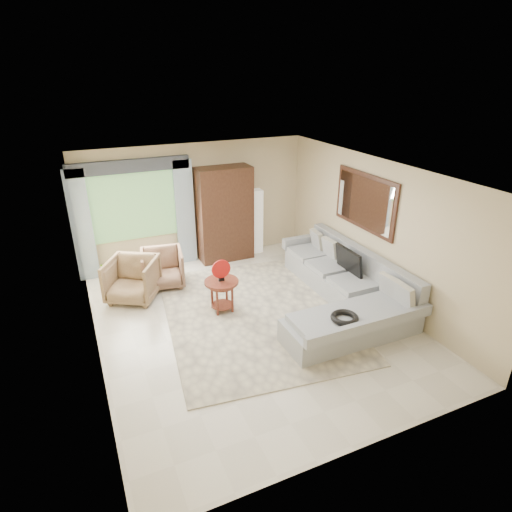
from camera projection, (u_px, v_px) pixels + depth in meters
name	position (u px, v px, depth m)	size (l,w,h in m)	color
ground	(251.00, 321.00, 7.42)	(6.00, 6.00, 0.00)	silver
area_rug	(254.00, 314.00, 7.62)	(3.00, 4.00, 0.02)	beige
sectional_sofa	(344.00, 291.00, 7.82)	(2.30, 3.46, 0.90)	#A2A6AB
tv_screen	(349.00, 261.00, 7.99)	(0.06, 0.74, 0.48)	black
garden_hose	(345.00, 318.00, 6.51)	(0.43, 0.43, 0.09)	black
coffee_table	(222.00, 295.00, 7.61)	(0.61, 0.61, 0.61)	#4E1A14
red_disc	(221.00, 269.00, 7.40)	(0.34, 0.34, 0.03)	#B41512
armchair_left	(132.00, 279.00, 7.98)	(0.86, 0.89, 0.81)	#8E744D
armchair_right	(163.00, 268.00, 8.50)	(0.80, 0.82, 0.75)	brown
potted_plant	(115.00, 269.00, 8.66)	(0.53, 0.46, 0.59)	#999999
armoire	(225.00, 214.00, 9.47)	(1.20, 0.55, 2.10)	black
floor_lamp	(256.00, 221.00, 9.94)	(0.24, 0.24, 1.50)	silver
window	(133.00, 207.00, 8.82)	(1.80, 0.04, 1.40)	#669E59
curtain_left	(82.00, 226.00, 8.45)	(0.40, 0.08, 2.30)	#9EB7CC
curtain_right	(185.00, 213.00, 9.24)	(0.40, 0.08, 2.30)	#9EB7CC
valance	(129.00, 166.00, 8.42)	(2.40, 0.12, 0.26)	#1E232D
wall_mirror	(365.00, 202.00, 7.92)	(0.05, 1.70, 1.05)	black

